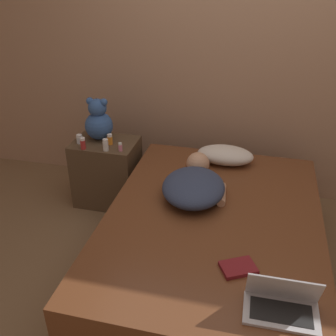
{
  "coord_description": "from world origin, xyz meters",
  "views": [
    {
      "loc": [
        0.21,
        -2.12,
        2.05
      ],
      "look_at": [
        -0.37,
        0.25,
        0.69
      ],
      "focal_mm": 42.0,
      "sensor_mm": 36.0,
      "label": 1
    }
  ],
  "objects_px": {
    "bottle_clear": "(80,139)",
    "bottle_red": "(83,143)",
    "teddy_bear": "(99,121)",
    "bottle_pink": "(120,147)",
    "bottle_white": "(106,145)",
    "laptop": "(282,304)",
    "bottle_orange": "(110,139)",
    "book": "(238,268)",
    "pillow": "(225,155)",
    "person_lying": "(195,184)"
  },
  "relations": [
    {
      "from": "bottle_clear",
      "to": "bottle_red",
      "type": "distance_m",
      "value": 0.12
    },
    {
      "from": "teddy_bear",
      "to": "bottle_pink",
      "type": "bearing_deg",
      "value": -35.98
    },
    {
      "from": "bottle_white",
      "to": "bottle_red",
      "type": "bearing_deg",
      "value": -174.98
    },
    {
      "from": "laptop",
      "to": "bottle_orange",
      "type": "distance_m",
      "value": 1.99
    },
    {
      "from": "bottle_pink",
      "to": "book",
      "type": "height_order",
      "value": "bottle_pink"
    },
    {
      "from": "bottle_red",
      "to": "bottle_pink",
      "type": "xyz_separation_m",
      "value": [
        0.31,
        0.04,
        -0.01
      ]
    },
    {
      "from": "pillow",
      "to": "bottle_white",
      "type": "xyz_separation_m",
      "value": [
        -0.97,
        -0.17,
        0.06
      ]
    },
    {
      "from": "bottle_orange",
      "to": "book",
      "type": "relative_size",
      "value": 0.4
    },
    {
      "from": "teddy_bear",
      "to": "bottle_red",
      "type": "relative_size",
      "value": 3.69
    },
    {
      "from": "pillow",
      "to": "bottle_pink",
      "type": "height_order",
      "value": "bottle_pink"
    },
    {
      "from": "person_lying",
      "to": "bottle_orange",
      "type": "height_order",
      "value": "person_lying"
    },
    {
      "from": "person_lying",
      "to": "bottle_clear",
      "type": "relative_size",
      "value": 9.16
    },
    {
      "from": "bottle_clear",
      "to": "bottle_orange",
      "type": "height_order",
      "value": "bottle_orange"
    },
    {
      "from": "bottle_pink",
      "to": "pillow",
      "type": "bearing_deg",
      "value": 10.15
    },
    {
      "from": "teddy_bear",
      "to": "bottle_red",
      "type": "height_order",
      "value": "teddy_bear"
    },
    {
      "from": "laptop",
      "to": "book",
      "type": "bearing_deg",
      "value": 132.4
    },
    {
      "from": "pillow",
      "to": "teddy_bear",
      "type": "bearing_deg",
      "value": 178.21
    },
    {
      "from": "bottle_pink",
      "to": "book",
      "type": "xyz_separation_m",
      "value": [
        1.06,
        -1.07,
        -0.11
      ]
    },
    {
      "from": "person_lying",
      "to": "pillow",
      "type": "bearing_deg",
      "value": 68.63
    },
    {
      "from": "bottle_white",
      "to": "bottle_orange",
      "type": "height_order",
      "value": "bottle_white"
    },
    {
      "from": "laptop",
      "to": "teddy_bear",
      "type": "height_order",
      "value": "teddy_bear"
    },
    {
      "from": "bottle_white",
      "to": "bottle_clear",
      "type": "distance_m",
      "value": 0.28
    },
    {
      "from": "bottle_orange",
      "to": "pillow",
      "type": "bearing_deg",
      "value": 3.12
    },
    {
      "from": "bottle_orange",
      "to": "bottle_pink",
      "type": "xyz_separation_m",
      "value": [
        0.13,
        -0.1,
        -0.01
      ]
    },
    {
      "from": "pillow",
      "to": "bottle_red",
      "type": "bearing_deg",
      "value": -170.7
    },
    {
      "from": "pillow",
      "to": "book",
      "type": "xyz_separation_m",
      "value": [
        0.21,
        -1.22,
        -0.06
      ]
    },
    {
      "from": "bottle_clear",
      "to": "bottle_pink",
      "type": "xyz_separation_m",
      "value": [
        0.39,
        -0.06,
        -0.0
      ]
    },
    {
      "from": "person_lying",
      "to": "bottle_clear",
      "type": "xyz_separation_m",
      "value": [
        -1.08,
        0.43,
        0.04
      ]
    },
    {
      "from": "person_lying",
      "to": "bottle_white",
      "type": "relative_size",
      "value": 6.99
    },
    {
      "from": "bottle_orange",
      "to": "bottle_white",
      "type": "bearing_deg",
      "value": -85.83
    },
    {
      "from": "bottle_clear",
      "to": "bottle_orange",
      "type": "distance_m",
      "value": 0.26
    },
    {
      "from": "person_lying",
      "to": "laptop",
      "type": "xyz_separation_m",
      "value": [
        0.59,
        -0.93,
        -0.04
      ]
    },
    {
      "from": "person_lying",
      "to": "teddy_bear",
      "type": "distance_m",
      "value": 1.11
    },
    {
      "from": "pillow",
      "to": "bottle_clear",
      "type": "relative_size",
      "value": 5.94
    },
    {
      "from": "pillow",
      "to": "book",
      "type": "bearing_deg",
      "value": -80.12
    },
    {
      "from": "bottle_white",
      "to": "bottle_red",
      "type": "height_order",
      "value": "same"
    },
    {
      "from": "bottle_clear",
      "to": "bottle_red",
      "type": "xyz_separation_m",
      "value": [
        0.08,
        -0.1,
        0.01
      ]
    },
    {
      "from": "laptop",
      "to": "book",
      "type": "height_order",
      "value": "laptop"
    },
    {
      "from": "person_lying",
      "to": "bottle_pink",
      "type": "distance_m",
      "value": 0.78
    },
    {
      "from": "laptop",
      "to": "bottle_red",
      "type": "relative_size",
      "value": 3.6
    },
    {
      "from": "bottle_clear",
      "to": "bottle_orange",
      "type": "relative_size",
      "value": 0.84
    },
    {
      "from": "pillow",
      "to": "bottle_pink",
      "type": "distance_m",
      "value": 0.86
    },
    {
      "from": "person_lying",
      "to": "book",
      "type": "bearing_deg",
      "value": -66.46
    },
    {
      "from": "pillow",
      "to": "bottle_red",
      "type": "xyz_separation_m",
      "value": [
        -1.16,
        -0.19,
        0.06
      ]
    },
    {
      "from": "bottle_pink",
      "to": "book",
      "type": "bearing_deg",
      "value": -45.19
    },
    {
      "from": "person_lying",
      "to": "bottle_red",
      "type": "relative_size",
      "value": 7.02
    },
    {
      "from": "bottle_white",
      "to": "bottle_red",
      "type": "distance_m",
      "value": 0.19
    },
    {
      "from": "pillow",
      "to": "bottle_white",
      "type": "height_order",
      "value": "bottle_white"
    },
    {
      "from": "laptop",
      "to": "bottle_pink",
      "type": "height_order",
      "value": "laptop"
    },
    {
      "from": "bottle_clear",
      "to": "bottle_red",
      "type": "relative_size",
      "value": 0.77
    }
  ]
}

